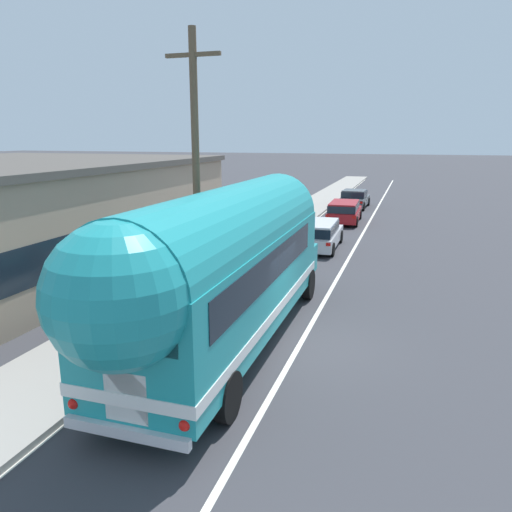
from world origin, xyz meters
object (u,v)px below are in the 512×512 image
(utility_pole, at_px, (196,165))
(car_third, at_px, (354,198))
(car_lead, at_px, (318,233))
(painted_bus, at_px, (223,264))
(car_second, at_px, (344,210))

(utility_pole, bearing_deg, car_third, 84.28)
(car_lead, height_order, car_third, same)
(painted_bus, distance_m, car_third, 27.09)
(car_second, bearing_deg, car_lead, -91.43)
(painted_bus, relative_size, car_second, 2.69)
(painted_bus, bearing_deg, car_lead, 89.99)
(utility_pole, xyz_separation_m, painted_bus, (2.36, -3.66, -2.12))
(car_lead, xyz_separation_m, car_third, (-0.02, 14.85, -0.05))
(car_second, relative_size, car_third, 1.01)
(utility_pole, relative_size, car_second, 1.89)
(utility_pole, bearing_deg, car_second, 81.09)
(car_lead, height_order, car_second, same)
(painted_bus, bearing_deg, utility_pole, 122.77)
(utility_pole, distance_m, car_third, 23.79)
(painted_bus, xyz_separation_m, car_lead, (0.00, 12.19, -1.52))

